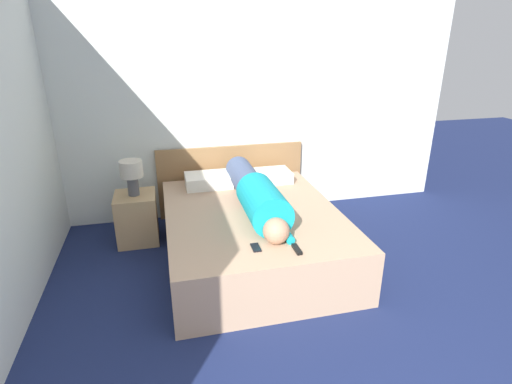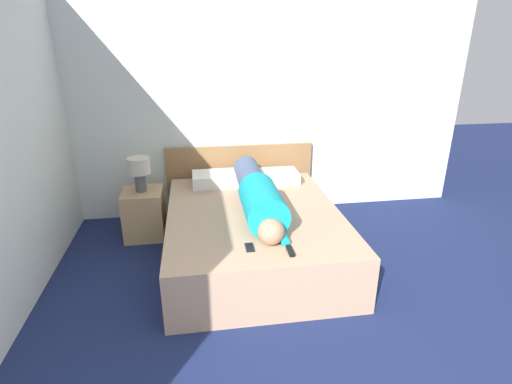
{
  "view_description": "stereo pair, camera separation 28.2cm",
  "coord_description": "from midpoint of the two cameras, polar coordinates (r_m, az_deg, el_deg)",
  "views": [
    {
      "loc": [
        -0.91,
        -0.74,
        2.04
      ],
      "look_at": [
        -0.13,
        2.45,
        0.74
      ],
      "focal_mm": 28.0,
      "sensor_mm": 36.0,
      "label": 1
    },
    {
      "loc": [
        -0.63,
        -0.8,
        2.04
      ],
      "look_at": [
        -0.13,
        2.45,
        0.74
      ],
      "focal_mm": 28.0,
      "sensor_mm": 36.0,
      "label": 2
    }
  ],
  "objects": [
    {
      "name": "headboard",
      "position": [
        4.8,
        -5.22,
        1.69
      ],
      "size": [
        1.72,
        0.04,
        0.84
      ],
      "color": "olive",
      "rests_on": "ground_plane"
    },
    {
      "name": "pillow_second",
      "position": [
        4.51,
        0.11,
        2.29
      ],
      "size": [
        0.47,
        0.34,
        0.12
      ],
      "color": "silver",
      "rests_on": "bed"
    },
    {
      "name": "table_lamp",
      "position": [
        4.21,
        -19.21,
        2.6
      ],
      "size": [
        0.23,
        0.23,
        0.36
      ],
      "color": "#4C4C51",
      "rests_on": "nightstand"
    },
    {
      "name": "nightstand",
      "position": [
        4.39,
        -18.42,
        -3.56
      ],
      "size": [
        0.41,
        0.42,
        0.52
      ],
      "color": "tan",
      "rests_on": "ground_plane"
    },
    {
      "name": "cell_phone",
      "position": [
        3.13,
        -2.65,
        -7.98
      ],
      "size": [
        0.06,
        0.13,
        0.01
      ],
      "color": "black",
      "rests_on": "bed"
    },
    {
      "name": "person_lying",
      "position": [
        3.72,
        -2.12,
        -0.41
      ],
      "size": [
        0.35,
        1.64,
        0.35
      ],
      "color": "tan",
      "rests_on": "bed"
    },
    {
      "name": "tv_remote",
      "position": [
        3.1,
        3.24,
        -8.22
      ],
      "size": [
        0.04,
        0.15,
        0.02
      ],
      "color": "black",
      "rests_on": "bed"
    },
    {
      "name": "pillow_near_headboard",
      "position": [
        4.4,
        -8.63,
        1.64
      ],
      "size": [
        0.5,
        0.34,
        0.13
      ],
      "color": "silver",
      "rests_on": "bed"
    },
    {
      "name": "bed",
      "position": [
        3.87,
        -2.63,
        -6.07
      ],
      "size": [
        1.6,
        2.02,
        0.49
      ],
      "color": "tan",
      "rests_on": "ground_plane"
    },
    {
      "name": "wall_back",
      "position": [
        4.66,
        -4.1,
        12.36
      ],
      "size": [
        5.2,
        0.06,
        2.6
      ],
      "color": "silver",
      "rests_on": "ground_plane"
    }
  ]
}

